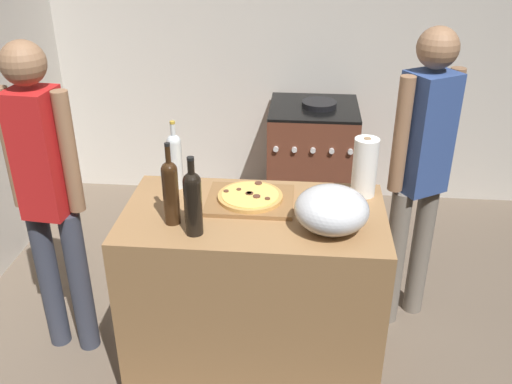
{
  "coord_description": "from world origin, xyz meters",
  "views": [
    {
      "loc": [
        0.07,
        -1.66,
        2.18
      ],
      "look_at": [
        -0.14,
        0.65,
        0.98
      ],
      "focal_mm": 39.77,
      "sensor_mm": 36.0,
      "label": 1
    }
  ],
  "objects_px": {
    "pizza": "(250,196)",
    "wine_bottle_amber": "(171,190)",
    "wine_bottle_dark": "(175,159)",
    "stove": "(312,162)",
    "paper_towel_roll": "(365,167)",
    "person_in_stripes": "(47,189)",
    "mixing_bowl": "(332,210)",
    "wine_bottle_green": "(193,200)",
    "person_in_red": "(421,165)"
  },
  "relations": [
    {
      "from": "pizza",
      "to": "person_in_stripes",
      "type": "relative_size",
      "value": 0.18
    },
    {
      "from": "paper_towel_roll",
      "to": "stove",
      "type": "height_order",
      "value": "paper_towel_roll"
    },
    {
      "from": "wine_bottle_amber",
      "to": "person_in_stripes",
      "type": "distance_m",
      "value": 0.71
    },
    {
      "from": "mixing_bowl",
      "to": "wine_bottle_amber",
      "type": "height_order",
      "value": "wine_bottle_amber"
    },
    {
      "from": "paper_towel_roll",
      "to": "wine_bottle_amber",
      "type": "distance_m",
      "value": 0.91
    },
    {
      "from": "person_in_stripes",
      "to": "wine_bottle_dark",
      "type": "bearing_deg",
      "value": 10.88
    },
    {
      "from": "person_in_red",
      "to": "wine_bottle_green",
      "type": "bearing_deg",
      "value": -145.72
    },
    {
      "from": "person_in_stripes",
      "to": "person_in_red",
      "type": "bearing_deg",
      "value": 12.8
    },
    {
      "from": "wine_bottle_green",
      "to": "wine_bottle_dark",
      "type": "height_order",
      "value": "wine_bottle_green"
    },
    {
      "from": "paper_towel_roll",
      "to": "person_in_stripes",
      "type": "xyz_separation_m",
      "value": [
        -1.5,
        -0.12,
        -0.12
      ]
    },
    {
      "from": "wine_bottle_amber",
      "to": "wine_bottle_green",
      "type": "distance_m",
      "value": 0.14
    },
    {
      "from": "pizza",
      "to": "person_in_red",
      "type": "height_order",
      "value": "person_in_red"
    },
    {
      "from": "wine_bottle_amber",
      "to": "stove",
      "type": "relative_size",
      "value": 0.41
    },
    {
      "from": "wine_bottle_amber",
      "to": "wine_bottle_green",
      "type": "relative_size",
      "value": 1.07
    },
    {
      "from": "mixing_bowl",
      "to": "person_in_stripes",
      "type": "height_order",
      "value": "person_in_stripes"
    },
    {
      "from": "wine_bottle_amber",
      "to": "stove",
      "type": "xyz_separation_m",
      "value": [
        0.62,
        1.81,
        -0.65
      ]
    },
    {
      "from": "stove",
      "to": "mixing_bowl",
      "type": "bearing_deg",
      "value": -88.08
    },
    {
      "from": "wine_bottle_green",
      "to": "stove",
      "type": "xyz_separation_m",
      "value": [
        0.51,
        1.89,
        -0.65
      ]
    },
    {
      "from": "person_in_red",
      "to": "person_in_stripes",
      "type": "bearing_deg",
      "value": -167.2
    },
    {
      "from": "mixing_bowl",
      "to": "paper_towel_roll",
      "type": "xyz_separation_m",
      "value": [
        0.16,
        0.34,
        0.05
      ]
    },
    {
      "from": "person_in_stripes",
      "to": "person_in_red",
      "type": "relative_size",
      "value": 0.99
    },
    {
      "from": "wine_bottle_green",
      "to": "wine_bottle_dark",
      "type": "bearing_deg",
      "value": 111.72
    },
    {
      "from": "stove",
      "to": "person_in_red",
      "type": "relative_size",
      "value": 0.55
    },
    {
      "from": "wine_bottle_green",
      "to": "person_in_red",
      "type": "xyz_separation_m",
      "value": [
        1.05,
        0.72,
        -0.12
      ]
    },
    {
      "from": "wine_bottle_green",
      "to": "person_in_red",
      "type": "height_order",
      "value": "person_in_red"
    },
    {
      "from": "person_in_red",
      "to": "mixing_bowl",
      "type": "bearing_deg",
      "value": -127.07
    },
    {
      "from": "pizza",
      "to": "paper_towel_roll",
      "type": "distance_m",
      "value": 0.55
    },
    {
      "from": "person_in_stripes",
      "to": "paper_towel_roll",
      "type": "bearing_deg",
      "value": 4.54
    },
    {
      "from": "pizza",
      "to": "wine_bottle_amber",
      "type": "distance_m",
      "value": 0.4
    },
    {
      "from": "paper_towel_roll",
      "to": "pizza",
      "type": "bearing_deg",
      "value": -166.24
    },
    {
      "from": "mixing_bowl",
      "to": "paper_towel_roll",
      "type": "relative_size",
      "value": 1.1
    },
    {
      "from": "stove",
      "to": "person_in_red",
      "type": "distance_m",
      "value": 1.39
    },
    {
      "from": "wine_bottle_dark",
      "to": "person_in_red",
      "type": "relative_size",
      "value": 0.2
    },
    {
      "from": "paper_towel_roll",
      "to": "wine_bottle_green",
      "type": "height_order",
      "value": "wine_bottle_green"
    },
    {
      "from": "pizza",
      "to": "mixing_bowl",
      "type": "xyz_separation_m",
      "value": [
        0.36,
        -0.21,
        0.06
      ]
    },
    {
      "from": "mixing_bowl",
      "to": "wine_bottle_dark",
      "type": "bearing_deg",
      "value": 155.39
    },
    {
      "from": "paper_towel_roll",
      "to": "wine_bottle_dark",
      "type": "height_order",
      "value": "wine_bottle_dark"
    },
    {
      "from": "wine_bottle_green",
      "to": "stove",
      "type": "height_order",
      "value": "wine_bottle_green"
    },
    {
      "from": "wine_bottle_amber",
      "to": "stove",
      "type": "bearing_deg",
      "value": 71.03
    },
    {
      "from": "paper_towel_roll",
      "to": "person_in_red",
      "type": "bearing_deg",
      "value": 42.67
    },
    {
      "from": "pizza",
      "to": "mixing_bowl",
      "type": "height_order",
      "value": "mixing_bowl"
    },
    {
      "from": "wine_bottle_green",
      "to": "wine_bottle_dark",
      "type": "xyz_separation_m",
      "value": [
        -0.17,
        0.42,
        -0.01
      ]
    },
    {
      "from": "mixing_bowl",
      "to": "wine_bottle_amber",
      "type": "xyz_separation_m",
      "value": [
        -0.68,
        -0.0,
        0.06
      ]
    },
    {
      "from": "pizza",
      "to": "person_in_stripes",
      "type": "xyz_separation_m",
      "value": [
        -0.98,
        0.01,
        -0.01
      ]
    },
    {
      "from": "person_in_red",
      "to": "stove",
      "type": "bearing_deg",
      "value": 114.83
    },
    {
      "from": "pizza",
      "to": "paper_towel_roll",
      "type": "bearing_deg",
      "value": 13.76
    },
    {
      "from": "wine_bottle_dark",
      "to": "stove",
      "type": "xyz_separation_m",
      "value": [
        0.68,
        1.47,
        -0.64
      ]
    },
    {
      "from": "mixing_bowl",
      "to": "person_in_stripes",
      "type": "xyz_separation_m",
      "value": [
        -1.34,
        0.22,
        -0.08
      ]
    },
    {
      "from": "wine_bottle_amber",
      "to": "wine_bottle_green",
      "type": "xyz_separation_m",
      "value": [
        0.11,
        -0.08,
        -0.0
      ]
    },
    {
      "from": "paper_towel_roll",
      "to": "person_in_stripes",
      "type": "height_order",
      "value": "person_in_stripes"
    }
  ]
}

